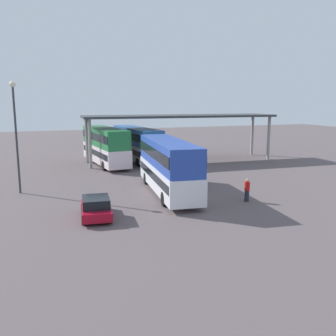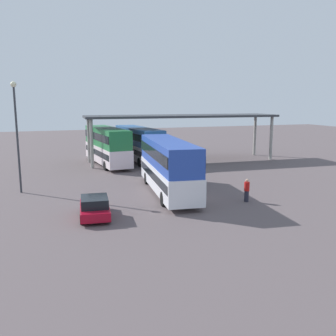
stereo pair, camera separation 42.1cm
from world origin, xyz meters
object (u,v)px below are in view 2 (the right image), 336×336
double_decker_main (168,164)px  double_decker_mid_row (139,143)px  double_decker_near_canopy (107,145)px  parked_hatchback (95,207)px  pedestrian_waiting (247,190)px  lamppost_tall (16,125)px

double_decker_main → double_decker_mid_row: size_ratio=1.01×
double_decker_near_canopy → parked_hatchback: bearing=162.4°
parked_hatchback → pedestrian_waiting: size_ratio=2.32×
double_decker_main → double_decker_near_canopy: 14.87m
double_decker_main → parked_hatchback: 7.93m
double_decker_mid_row → pedestrian_waiting: bearing=-177.2°
double_decker_main → parked_hatchback: double_decker_main is taller
parked_hatchback → double_decker_mid_row: double_decker_mid_row is taller
parked_hatchback → double_decker_mid_row: bearing=-15.7°
pedestrian_waiting → parked_hatchback: bearing=97.2°
parked_hatchback → double_decker_near_canopy: size_ratio=0.35×
double_decker_near_canopy → lamppost_tall: size_ratio=1.30×
double_decker_near_canopy → double_decker_mid_row: size_ratio=0.97×
double_decker_main → parked_hatchback: (-6.39, -4.41, -1.61)m
double_decker_near_canopy → double_decker_mid_row: (4.02, 1.20, -0.08)m
parked_hatchback → lamppost_tall: 10.65m
double_decker_main → pedestrian_waiting: (4.47, -4.33, -1.45)m
lamppost_tall → pedestrian_waiting: size_ratio=5.15×
double_decker_mid_row → pedestrian_waiting: 20.46m
double_decker_main → double_decker_near_canopy: size_ratio=1.04×
parked_hatchback → lamppost_tall: (-4.56, 8.41, 4.68)m
double_decker_near_canopy → pedestrian_waiting: 20.22m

